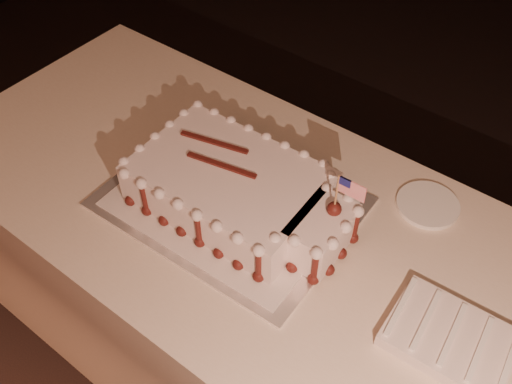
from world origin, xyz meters
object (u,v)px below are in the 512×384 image
Objects in this scene: banquet_table at (344,355)px; sheet_cake at (240,191)px; napkin_stack at (450,339)px; side_plate at (428,205)px; cake_board at (230,202)px.

banquet_table is 0.55m from sheet_cake.
side_plate is (-0.20, 0.31, -0.01)m from napkin_stack.
banquet_table is at bearing 1.74° from sheet_cake.
sheet_cake reaches higher than cake_board.
sheet_cake reaches higher than banquet_table.
banquet_table is 4.07× the size of cake_board.
cake_board is 2.34× the size of napkin_stack.
napkin_stack is at bearing -4.62° from cake_board.
cake_board is at bearing 177.42° from napkin_stack.
banquet_table is at bearing -0.25° from cake_board.
banquet_table is 0.53m from cake_board.
side_plate reaches higher than cake_board.
napkin_stack is (0.56, -0.03, -0.05)m from sheet_cake.
side_plate is (0.02, 0.27, 0.38)m from banquet_table.
napkin_stack is (0.59, -0.03, 0.01)m from cake_board.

